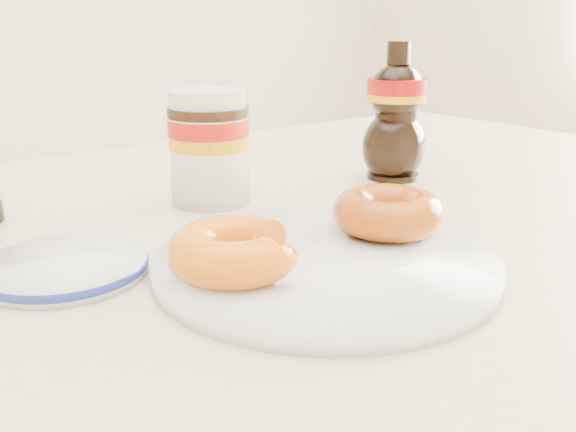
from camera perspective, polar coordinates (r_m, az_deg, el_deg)
dining_table at (r=0.70m, az=-0.13°, el=-6.67°), size 1.40×0.90×0.75m
plate at (r=0.53m, az=3.32°, el=-4.16°), size 0.28×0.28×0.01m
donut_bitten at (r=0.49m, az=-4.83°, el=-3.03°), size 0.11×0.11×0.03m
donut_whole at (r=0.58m, az=8.89°, el=0.40°), size 0.11×0.11×0.04m
nutella_jar at (r=0.71m, az=-7.02°, el=6.46°), size 0.09×0.09×0.12m
syrup_bottle at (r=0.82m, az=9.56°, el=9.14°), size 0.09×0.08×0.17m
blue_rim_saucer at (r=0.55m, az=-19.29°, el=-4.27°), size 0.13×0.13×0.01m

